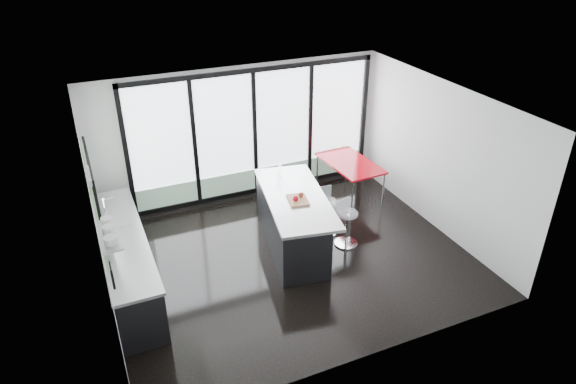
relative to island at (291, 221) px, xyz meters
name	(u,v)px	position (x,y,z in m)	size (l,w,h in m)	color
floor	(290,258)	(-0.20, -0.38, -0.51)	(6.00, 5.00, 0.00)	black
ceiling	(290,105)	(-0.20, -0.38, 2.29)	(6.00, 5.00, 0.00)	white
wall_back	(253,139)	(0.08, 2.08, 0.76)	(6.00, 0.09, 2.80)	silver
wall_front	(371,275)	(-0.20, -2.88, 0.89)	(6.00, 0.00, 2.80)	silver
wall_left	(95,209)	(-3.17, -0.11, 1.06)	(0.26, 5.00, 2.80)	silver
wall_right	(439,157)	(2.80, -0.38, 0.89)	(0.00, 5.00, 2.80)	silver
counter_cabinets	(126,260)	(-2.87, 0.02, -0.04)	(0.69, 3.24, 1.36)	black
island	(291,221)	(0.00, 0.00, 0.00)	(1.45, 2.58, 1.30)	black
bar_stool_near	(347,228)	(0.93, -0.40, -0.17)	(0.42, 0.42, 0.67)	silver
bar_stool_far	(326,217)	(0.75, 0.09, -0.15)	(0.44, 0.44, 0.71)	silver
red_table	(349,179)	(1.86, 1.17, -0.11)	(0.85, 1.49, 0.80)	#A50A15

